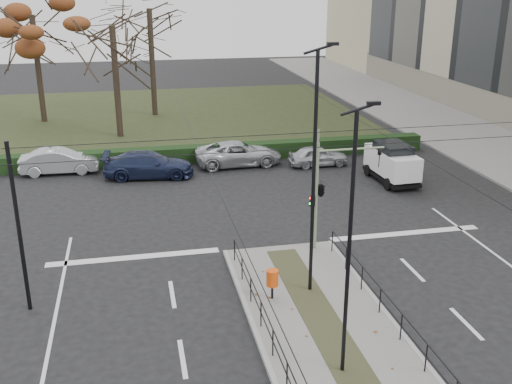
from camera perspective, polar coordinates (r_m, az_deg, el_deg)
The scene contains 19 objects.
ground at distance 21.25m, azimuth 5.42°, elevation -10.97°, with size 140.00×140.00×0.00m, color black.
median_island at distance 19.22m, azimuth 7.68°, elevation -14.45°, with size 4.40×15.00×0.14m, color slate.
sidewalk_east at distance 47.22m, azimuth 18.65°, elevation 5.44°, with size 8.00×90.00×0.14m, color slate.
park at distance 50.57m, azimuth -12.09°, elevation 6.90°, with size 38.00×26.00×0.10m, color #252F17.
hedge at distance 37.45m, azimuth -11.96°, elevation 3.22°, with size 38.00×1.00×1.00m, color black.
median_railing at distance 18.65m, azimuth 7.91°, elevation -12.31°, with size 4.14×13.24×0.92m.
catenary at distance 21.18m, azimuth 4.43°, elevation -0.78°, with size 20.00×34.00×6.00m.
traffic_light at distance 24.47m, azimuth 6.37°, elevation 0.42°, with size 3.10×1.77×4.56m.
litter_bin at distance 21.11m, azimuth 1.57°, elevation -8.22°, with size 0.43×0.43×1.10m.
streetlamp_median_near at distance 16.19m, azimuth 8.94°, elevation -4.99°, with size 0.65×0.13×7.80m.
streetlamp_median_far at distance 20.37m, azimuth 5.58°, elevation 1.84°, with size 0.73×0.15×8.77m.
parked_car_second at distance 36.96m, azimuth -18.22°, elevation 2.82°, with size 1.56×4.46×1.47m, color #B4B6BC.
parked_car_third at distance 34.94m, azimuth -10.19°, elevation 2.58°, with size 2.09×5.13×1.49m, color #1D2545.
parked_car_fourth at distance 36.71m, azimuth -1.68°, elevation 3.69°, with size 2.42×5.25×1.46m, color #B4B6BC.
white_van at distance 34.36m, azimuth 12.84°, elevation 2.83°, with size 2.01×4.08×2.21m.
rust_tree at distance 49.94m, azimuth -20.58°, elevation 15.51°, with size 7.61×7.61×10.75m.
bare_tree_center at distance 50.25m, azimuth -10.10°, elevation 16.13°, with size 6.83×6.83×11.33m.
bare_tree_near at distance 43.39m, azimuth -13.50°, elevation 14.43°, with size 6.85×6.85×10.28m.
parked_car_fifth at distance 36.79m, azimuth 5.93°, elevation 3.44°, with size 1.45×3.61×1.23m, color #B4B6BC.
Camera 1 is at (-5.69, -17.42, 10.77)m, focal length 42.00 mm.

